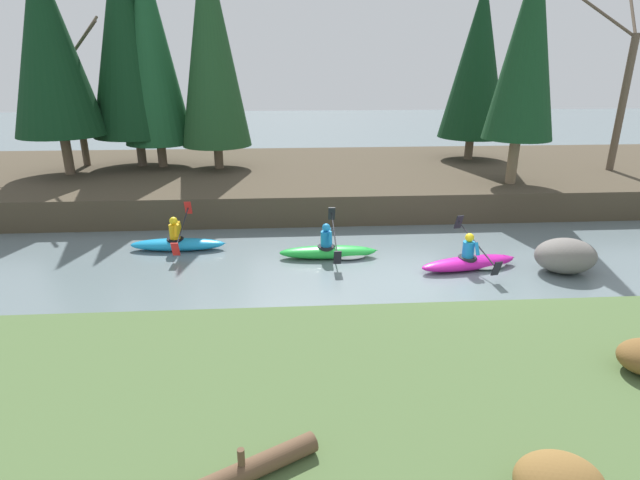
{
  "coord_description": "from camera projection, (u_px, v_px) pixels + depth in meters",
  "views": [
    {
      "loc": [
        -3.69,
        -11.03,
        5.22
      ],
      "look_at": [
        -2.84,
        1.84,
        0.55
      ],
      "focal_mm": 28.0,
      "sensor_mm": 36.0,
      "label": 1
    }
  ],
  "objects": [
    {
      "name": "riverbank_near",
      "position": [
        577.0,
        449.0,
        6.51
      ],
      "size": [
        44.0,
        6.82,
        0.87
      ],
      "color": "#4C6638",
      "rests_on": "ground"
    },
    {
      "name": "kayaker_trailing",
      "position": [
        178.0,
        243.0,
        14.47
      ],
      "size": [
        2.78,
        2.07,
        1.2
      ],
      "rotation": [
        0.0,
        0.0,
        -0.03
      ],
      "color": "#1993D6",
      "rests_on": "ground"
    },
    {
      "name": "conifer_tree_left",
      "position": [
        127.0,
        37.0,
        19.29
      ],
      "size": [
        3.49,
        3.49,
        8.84
      ],
      "color": "brown",
      "rests_on": "riverbank_far"
    },
    {
      "name": "conifer_tree_mid_left",
      "position": [
        150.0,
        46.0,
        19.27
      ],
      "size": [
        2.71,
        2.71,
        8.42
      ],
      "color": "brown",
      "rests_on": "riverbank_far"
    },
    {
      "name": "bare_tree_mid_upstream",
      "position": [
        625.0,
        87.0,
        19.18
      ],
      "size": [
        3.76,
        3.72,
        6.85
      ],
      "color": "brown",
      "rests_on": "riverbank_far"
    },
    {
      "name": "boulder_midstream",
      "position": [
        565.0,
        256.0,
        12.91
      ],
      "size": [
        1.57,
        1.23,
        0.89
      ],
      "color": "slate",
      "rests_on": "ground"
    },
    {
      "name": "conifer_tree_mid_right",
      "position": [
        528.0,
        45.0,
        16.46
      ],
      "size": [
        2.38,
        2.38,
        7.8
      ],
      "color": "#7A664C",
      "rests_on": "riverbank_far"
    },
    {
      "name": "riverbank_far",
      "position": [
        375.0,
        178.0,
        21.06
      ],
      "size": [
        44.0,
        9.7,
        1.02
      ],
      "color": "#473D2D",
      "rests_on": "ground"
    },
    {
      "name": "ground_plane",
      "position": [
        439.0,
        283.0,
        12.36
      ],
      "size": [
        90.0,
        90.0,
        0.0
      ],
      "primitive_type": "plane",
      "color": "slate"
    },
    {
      "name": "kayaker_lead",
      "position": [
        473.0,
        262.0,
        13.18
      ],
      "size": [
        2.79,
        2.06,
        1.2
      ],
      "rotation": [
        0.0,
        0.0,
        0.21
      ],
      "color": "#C61999",
      "rests_on": "ground"
    },
    {
      "name": "conifer_tree_far_left",
      "position": [
        48.0,
        44.0,
        17.9
      ],
      "size": [
        3.27,
        3.27,
        8.0
      ],
      "color": "brown",
      "rests_on": "riverbank_far"
    },
    {
      "name": "conifer_tree_centre",
      "position": [
        211.0,
        42.0,
        18.89
      ],
      "size": [
        2.75,
        2.75,
        8.78
      ],
      "color": "brown",
      "rests_on": "riverbank_far"
    },
    {
      "name": "bare_tree_upstream",
      "position": [
        78.0,
        97.0,
        20.15
      ],
      "size": [
        3.28,
        3.24,
        5.93
      ],
      "color": "brown",
      "rests_on": "riverbank_far"
    },
    {
      "name": "kayaker_middle",
      "position": [
        332.0,
        251.0,
        13.91
      ],
      "size": [
        2.77,
        2.06,
        1.2
      ],
      "rotation": [
        0.0,
        0.0,
        -0.01
      ],
      "color": "green",
      "rests_on": "ground"
    },
    {
      "name": "conifer_tree_right",
      "position": [
        478.0,
        61.0,
        21.06
      ],
      "size": [
        2.89,
        2.89,
        7.37
      ],
      "color": "brown",
      "rests_on": "riverbank_far"
    }
  ]
}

